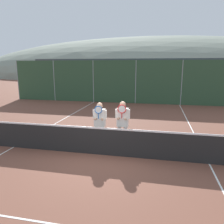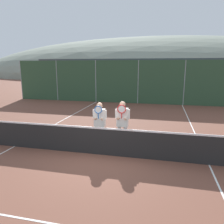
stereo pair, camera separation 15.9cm
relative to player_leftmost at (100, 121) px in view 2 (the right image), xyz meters
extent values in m
plane|color=brown|center=(0.27, -0.68, -1.03)|extent=(120.00, 120.00, 0.00)
ellipsoid|color=gray|center=(0.27, 60.22, -1.03)|extent=(111.00, 61.66, 21.58)
cube|color=beige|center=(-1.16, 17.39, 0.65)|extent=(19.73, 5.00, 3.35)
cube|color=#3D4247|center=(-1.16, 17.39, 2.50)|extent=(20.23, 5.50, 0.36)
cylinder|color=gray|center=(-10.40, 10.09, 0.70)|extent=(0.06, 0.06, 3.45)
cylinder|color=gray|center=(-6.85, 10.09, 0.70)|extent=(0.06, 0.06, 3.45)
cylinder|color=gray|center=(-3.29, 10.09, 0.70)|extent=(0.06, 0.06, 3.45)
cylinder|color=gray|center=(0.27, 10.09, 0.70)|extent=(0.06, 0.06, 3.45)
cylinder|color=gray|center=(3.82, 10.09, 0.70)|extent=(0.06, 0.06, 3.45)
cube|color=#2D4C33|center=(0.27, 10.09, 0.70)|extent=(21.34, 0.02, 3.45)
cube|color=black|center=(0.27, -0.68, -0.56)|extent=(9.24, 0.02, 0.94)
cube|color=white|center=(0.27, -0.68, -0.06)|extent=(9.24, 0.03, 0.06)
cube|color=white|center=(-3.24, 2.32, -1.02)|extent=(0.05, 16.00, 0.01)
cube|color=white|center=(3.77, 2.32, -1.02)|extent=(0.05, 16.00, 0.01)
cube|color=white|center=(0.27, -4.18, -1.02)|extent=(7.01, 0.05, 0.01)
cylinder|color=white|center=(-0.11, 0.01, -0.61)|extent=(0.13, 0.13, 0.83)
cylinder|color=white|center=(0.11, 0.01, -0.61)|extent=(0.13, 0.13, 0.83)
cube|color=white|center=(0.00, 0.01, 0.13)|extent=(0.40, 0.22, 0.66)
sphere|color=tan|center=(0.00, 0.01, 0.60)|extent=(0.22, 0.22, 0.22)
cylinder|color=white|center=(-0.23, 0.01, 0.26)|extent=(0.08, 0.08, 0.32)
cylinder|color=white|center=(0.23, 0.01, 0.26)|extent=(0.08, 0.08, 0.32)
cylinder|color=tan|center=(-0.10, -0.08, 0.12)|extent=(0.16, 0.27, 0.08)
cylinder|color=tan|center=(0.10, -0.08, 0.12)|extent=(0.16, 0.27, 0.08)
cylinder|color=#1E5BAD|center=(0.00, -0.17, 0.24)|extent=(0.03, 0.03, 0.20)
torus|color=#1E5BAD|center=(0.00, -0.17, 0.47)|extent=(0.29, 0.03, 0.29)
cylinder|color=silver|center=(0.00, -0.17, 0.47)|extent=(0.24, 0.00, 0.24)
cylinder|color=white|center=(0.74, 0.05, -0.59)|extent=(0.13, 0.13, 0.86)
cylinder|color=white|center=(0.96, 0.05, -0.59)|extent=(0.13, 0.13, 0.86)
cube|color=white|center=(0.85, 0.05, 0.18)|extent=(0.41, 0.22, 0.68)
sphere|color=tan|center=(0.85, 0.05, 0.66)|extent=(0.22, 0.22, 0.22)
cylinder|color=white|center=(0.62, 0.05, 0.31)|extent=(0.08, 0.08, 0.34)
cylinder|color=white|center=(1.08, 0.05, 0.31)|extent=(0.08, 0.08, 0.34)
cylinder|color=tan|center=(0.75, -0.04, 0.16)|extent=(0.16, 0.27, 0.08)
cylinder|color=tan|center=(0.95, -0.04, 0.16)|extent=(0.16, 0.27, 0.08)
cylinder|color=red|center=(0.85, -0.13, 0.28)|extent=(0.03, 0.03, 0.20)
torus|color=red|center=(0.85, -0.13, 0.53)|extent=(0.32, 0.03, 0.32)
cylinder|color=silver|center=(0.85, -0.13, 0.53)|extent=(0.26, 0.00, 0.26)
cube|color=#B2B7BC|center=(-6.07, 12.87, -0.30)|extent=(4.27, 1.80, 0.86)
cube|color=#2D3842|center=(-6.07, 12.87, 0.49)|extent=(2.35, 1.66, 0.70)
cylinder|color=black|center=(-4.68, 11.95, -0.73)|extent=(0.60, 0.16, 0.60)
cylinder|color=black|center=(-4.68, 13.79, -0.73)|extent=(0.60, 0.16, 0.60)
cylinder|color=black|center=(-7.46, 11.95, -0.73)|extent=(0.60, 0.16, 0.60)
cylinder|color=black|center=(-7.46, 13.79, -0.73)|extent=(0.60, 0.16, 0.60)
cube|color=#285638|center=(-1.12, 13.07, -0.29)|extent=(4.39, 1.79, 0.86)
cube|color=#2D3842|center=(-1.12, 13.07, 0.49)|extent=(2.42, 1.65, 0.71)
cylinder|color=black|center=(0.30, 12.16, -0.73)|extent=(0.60, 0.16, 0.60)
cylinder|color=black|center=(0.30, 13.99, -0.73)|extent=(0.60, 0.16, 0.60)
cylinder|color=black|center=(-2.55, 12.16, -0.73)|extent=(0.60, 0.16, 0.60)
cylinder|color=black|center=(-2.55, 13.99, -0.73)|extent=(0.60, 0.16, 0.60)
cube|color=slate|center=(4.02, 12.83, -0.31)|extent=(4.66, 1.89, 0.82)
cube|color=#2D3842|center=(4.02, 12.83, 0.43)|extent=(2.56, 1.74, 0.67)
cylinder|color=black|center=(5.53, 11.87, -0.73)|extent=(0.60, 0.16, 0.60)
cylinder|color=black|center=(5.53, 13.80, -0.73)|extent=(0.60, 0.16, 0.60)
cylinder|color=black|center=(2.50, 11.87, -0.73)|extent=(0.60, 0.16, 0.60)
cylinder|color=black|center=(2.50, 13.80, -0.73)|extent=(0.60, 0.16, 0.60)
camera|label=1|loc=(2.08, -7.59, 2.05)|focal=35.00mm
camera|label=2|loc=(2.24, -7.56, 2.05)|focal=35.00mm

